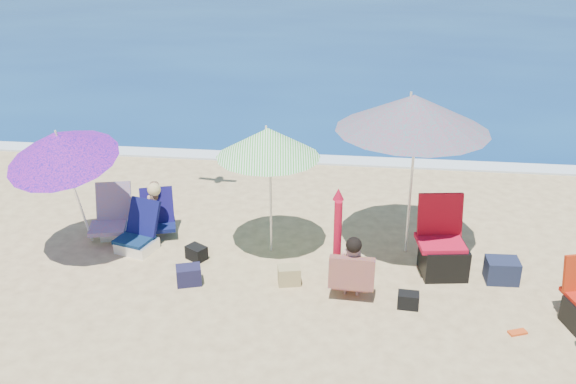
# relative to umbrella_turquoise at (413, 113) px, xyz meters

# --- Properties ---
(ground) EXTENTS (120.00, 120.00, 0.00)m
(ground) POSITION_rel_umbrella_turquoise_xyz_m (-1.39, -1.48, -2.17)
(ground) COLOR #D8BC84
(ground) RESTS_ON ground
(foam) EXTENTS (120.00, 0.50, 0.04)m
(foam) POSITION_rel_umbrella_turquoise_xyz_m (-1.39, 3.62, -2.15)
(foam) COLOR white
(foam) RESTS_ON ground
(umbrella_turquoise) EXTENTS (2.62, 2.62, 2.47)m
(umbrella_turquoise) POSITION_rel_umbrella_turquoise_xyz_m (0.00, 0.00, 0.00)
(umbrella_turquoise) COLOR white
(umbrella_turquoise) RESTS_ON ground
(umbrella_striped) EXTENTS (1.67, 1.67, 1.98)m
(umbrella_striped) POSITION_rel_umbrella_turquoise_xyz_m (-2.00, -0.23, -0.44)
(umbrella_striped) COLOR silver
(umbrella_striped) RESTS_ON ground
(umbrella_blue) EXTENTS (1.85, 1.90, 2.14)m
(umbrella_blue) POSITION_rel_umbrella_turquoise_xyz_m (-4.84, -0.76, -0.42)
(umbrella_blue) COLOR white
(umbrella_blue) RESTS_ON ground
(furled_umbrella) EXTENTS (0.18, 0.29, 1.41)m
(furled_umbrella) POSITION_rel_umbrella_turquoise_xyz_m (-0.95, -1.08, -1.40)
(furled_umbrella) COLOR #B30C26
(furled_umbrella) RESTS_ON ground
(chair_navy) EXTENTS (0.68, 0.75, 0.72)m
(chair_navy) POSITION_rel_umbrella_turquoise_xyz_m (-3.99, -0.40, -1.98)
(chair_navy) COLOR #0C2344
(chair_navy) RESTS_ON ground
(chair_rainbow) EXTENTS (0.79, 0.88, 0.78)m
(chair_rainbow) POSITION_rel_umbrella_turquoise_xyz_m (-4.49, 0.03, -1.97)
(chair_rainbow) COLOR #DA4D5D
(chair_rainbow) RESTS_ON ground
(camp_chair_left) EXTENTS (0.75, 0.73, 1.11)m
(camp_chair_left) POSITION_rel_umbrella_turquoise_xyz_m (0.52, -0.57, -1.84)
(camp_chair_left) COLOR #B60D28
(camp_chair_left) RESTS_ON ground
(person_center) EXTENTS (0.61, 0.52, 0.88)m
(person_center) POSITION_rel_umbrella_turquoise_xyz_m (-0.74, -1.32, -1.75)
(person_center) COLOR tan
(person_center) RESTS_ON ground
(person_left) EXTENTS (0.66, 0.69, 0.95)m
(person_left) POSITION_rel_umbrella_turquoise_xyz_m (-3.85, 0.18, -1.74)
(person_left) COLOR tan
(person_left) RESTS_ON ground
(bag_navy_a) EXTENTS (0.40, 0.34, 0.26)m
(bag_navy_a) POSITION_rel_umbrella_turquoise_xyz_m (-2.97, -1.28, -2.04)
(bag_navy_a) COLOR #1A1937
(bag_navy_a) RESTS_ON ground
(bag_black_a) EXTENTS (0.35, 0.33, 0.21)m
(bag_black_a) POSITION_rel_umbrella_turquoise_xyz_m (-3.03, -0.61, -2.07)
(bag_black_a) COLOR black
(bag_black_a) RESTS_ON ground
(bag_tan) EXTENTS (0.34, 0.28, 0.26)m
(bag_tan) POSITION_rel_umbrella_turquoise_xyz_m (-1.59, -1.12, -2.04)
(bag_tan) COLOR tan
(bag_tan) RESTS_ON ground
(bag_navy_b) EXTENTS (0.45, 0.35, 0.33)m
(bag_navy_b) POSITION_rel_umbrella_turquoise_xyz_m (1.33, -0.70, -2.01)
(bag_navy_b) COLOR #192038
(bag_navy_b) RESTS_ON ground
(bag_black_b) EXTENTS (0.28, 0.21, 0.21)m
(bag_black_b) POSITION_rel_umbrella_turquoise_xyz_m (0.01, -1.51, -2.07)
(bag_black_b) COLOR black
(bag_black_b) RESTS_ON ground
(orange_item) EXTENTS (0.25, 0.18, 0.03)m
(orange_item) POSITION_rel_umbrella_turquoise_xyz_m (1.31, -1.92, -2.16)
(orange_item) COLOR #DE4917
(orange_item) RESTS_ON ground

